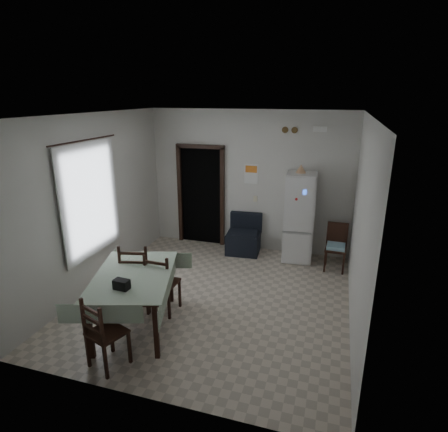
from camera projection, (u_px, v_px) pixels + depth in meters
name	position (u px, v px, depth m)	size (l,w,h in m)	color
ground	(215.00, 297.00, 6.13)	(4.50, 4.50, 0.00)	#B9AB97
ceiling	(214.00, 115.00, 5.23)	(4.20, 4.50, 0.02)	white
wall_back	(249.00, 182.00, 7.73)	(4.20, 0.02, 2.90)	silver
wall_front	(141.00, 280.00, 3.64)	(4.20, 0.02, 2.90)	silver
wall_left	(96.00, 202.00, 6.27)	(0.02, 4.50, 2.90)	silver
wall_right	(360.00, 227.00, 5.10)	(0.02, 4.50, 2.90)	silver
doorway	(205.00, 194.00, 8.32)	(1.06, 0.52, 2.22)	black
window_recess	(85.00, 199.00, 6.07)	(0.10, 1.20, 1.60)	silver
curtain	(91.00, 200.00, 6.04)	(0.02, 1.45, 1.85)	beige
curtain_rod	(84.00, 140.00, 5.74)	(0.02, 0.02, 1.60)	black
calendar	(251.00, 174.00, 7.65)	(0.28, 0.02, 0.40)	white
calendar_image	(251.00, 169.00, 7.61)	(0.24, 0.01, 0.14)	orange
light_switch	(255.00, 199.00, 7.78)	(0.08, 0.02, 0.12)	beige
vent_left	(285.00, 130.00, 7.19)	(0.12, 0.12, 0.03)	brown
vent_right	(295.00, 130.00, 7.14)	(0.12, 0.12, 0.03)	brown
emergency_light	(320.00, 129.00, 6.97)	(0.25, 0.07, 0.09)	white
fridge	(299.00, 217.00, 7.31)	(0.57, 0.57, 1.76)	silver
tan_cone	(301.00, 169.00, 7.05)	(0.19, 0.19, 0.16)	tan
navy_seat	(243.00, 234.00, 7.77)	(0.67, 0.65, 0.81)	black
corner_chair	(336.00, 248.00, 6.98)	(0.38, 0.38, 0.89)	black
dining_table	(135.00, 301.00, 5.26)	(1.03, 1.57, 0.82)	#97AC93
black_bag	(122.00, 284.00, 4.73)	(0.20, 0.12, 0.13)	black
dining_chair_far_left	(138.00, 274.00, 5.74)	(0.46, 0.46, 1.08)	black
dining_chair_far_right	(163.00, 282.00, 5.62)	(0.42, 0.42, 0.98)	black
dining_chair_near_head	(107.00, 332.00, 4.47)	(0.40, 0.40, 0.94)	black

